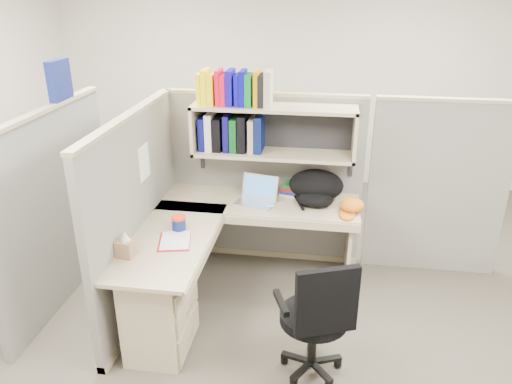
% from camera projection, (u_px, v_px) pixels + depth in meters
% --- Properties ---
extents(ground, '(6.00, 6.00, 0.00)m').
position_uv_depth(ground, '(250.00, 309.00, 4.17)').
color(ground, '#39332C').
rests_on(ground, ground).
extents(room_shell, '(6.00, 6.00, 6.00)m').
position_uv_depth(room_shell, '(248.00, 120.00, 3.53)').
color(room_shell, beige).
rests_on(room_shell, ground).
extents(cubicle, '(3.79, 1.84, 1.95)m').
position_uv_depth(cubicle, '(215.00, 185.00, 4.27)').
color(cubicle, slate).
rests_on(cubicle, ground).
extents(desk, '(1.74, 1.75, 0.73)m').
position_uv_depth(desk, '(190.00, 279.00, 3.79)').
color(desk, tan).
rests_on(desk, ground).
extents(laptop, '(0.39, 0.39, 0.23)m').
position_uv_depth(laptop, '(255.00, 191.00, 4.31)').
color(laptop, silver).
rests_on(laptop, desk).
extents(backpack, '(0.49, 0.38, 0.28)m').
position_uv_depth(backpack, '(316.00, 188.00, 4.32)').
color(backpack, black).
rests_on(backpack, desk).
extents(orange_cap, '(0.28, 0.29, 0.11)m').
position_uv_depth(orange_cap, '(352.00, 205.00, 4.19)').
color(orange_cap, '#CE6111').
rests_on(orange_cap, desk).
extents(snack_canister, '(0.11, 0.11, 0.11)m').
position_uv_depth(snack_canister, '(179.00, 223.00, 3.89)').
color(snack_canister, navy).
rests_on(snack_canister, desk).
extents(tissue_box, '(0.13, 0.13, 0.19)m').
position_uv_depth(tissue_box, '(126.00, 244.00, 3.51)').
color(tissue_box, '#A27B5C').
rests_on(tissue_box, desk).
extents(mouse, '(0.10, 0.09, 0.03)m').
position_uv_depth(mouse, '(270.00, 206.00, 4.27)').
color(mouse, '#89A0C3').
rests_on(mouse, desk).
extents(paper_cup, '(0.08, 0.08, 0.11)m').
position_uv_depth(paper_cup, '(263.00, 192.00, 4.46)').
color(paper_cup, white).
rests_on(paper_cup, desk).
extents(book_stack, '(0.21, 0.25, 0.11)m').
position_uv_depth(book_stack, '(291.00, 188.00, 4.54)').
color(book_stack, slate).
rests_on(book_stack, desk).
extents(loose_paper, '(0.27, 0.33, 0.00)m').
position_uv_depth(loose_paper, '(175.00, 240.00, 3.74)').
color(loose_paper, white).
rests_on(loose_paper, desk).
extents(task_chair, '(0.56, 0.52, 0.97)m').
position_uv_depth(task_chair, '(315.00, 336.00, 3.33)').
color(task_chair, black).
rests_on(task_chair, ground).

